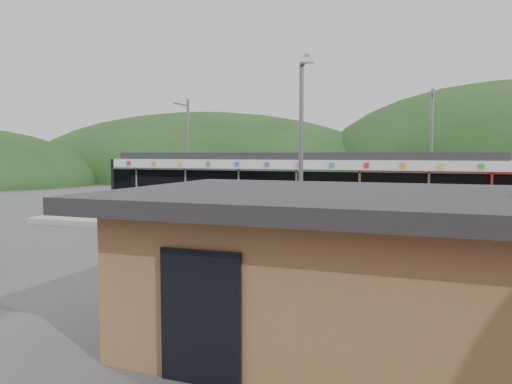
% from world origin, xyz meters
% --- Properties ---
extents(ground, '(120.00, 120.00, 0.00)m').
position_xyz_m(ground, '(0.00, 0.00, 0.00)').
color(ground, '#4C4C4F').
rests_on(ground, ground).
extents(hills, '(146.00, 149.00, 26.00)m').
position_xyz_m(hills, '(6.19, 5.29, 0.00)').
color(hills, '#1E3D19').
rests_on(hills, ground).
extents(platform, '(26.00, 3.20, 0.30)m').
position_xyz_m(platform, '(0.00, 3.30, 0.15)').
color(platform, '#9E9E99').
rests_on(platform, ground).
extents(yellow_line, '(26.00, 0.10, 0.01)m').
position_xyz_m(yellow_line, '(0.00, 2.00, 0.30)').
color(yellow_line, yellow).
rests_on(yellow_line, platform).
extents(train, '(20.44, 3.01, 3.74)m').
position_xyz_m(train, '(0.54, 6.00, 2.06)').
color(train, black).
rests_on(train, ground).
extents(catenary_mast_west, '(0.18, 1.80, 7.00)m').
position_xyz_m(catenary_mast_west, '(-7.00, 8.56, 3.65)').
color(catenary_mast_west, slate).
rests_on(catenary_mast_west, ground).
extents(catenary_mast_east, '(0.18, 1.80, 7.00)m').
position_xyz_m(catenary_mast_east, '(7.00, 8.56, 3.65)').
color(catenary_mast_east, slate).
rests_on(catenary_mast_east, ground).
extents(station_shelter, '(9.20, 6.20, 3.00)m').
position_xyz_m(station_shelter, '(6.00, -9.01, 1.55)').
color(station_shelter, '#986742').
rests_on(station_shelter, ground).
extents(lamp_post, '(0.51, 1.13, 6.14)m').
position_xyz_m(lamp_post, '(4.07, -5.96, 3.66)').
color(lamp_post, slate).
rests_on(lamp_post, ground).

